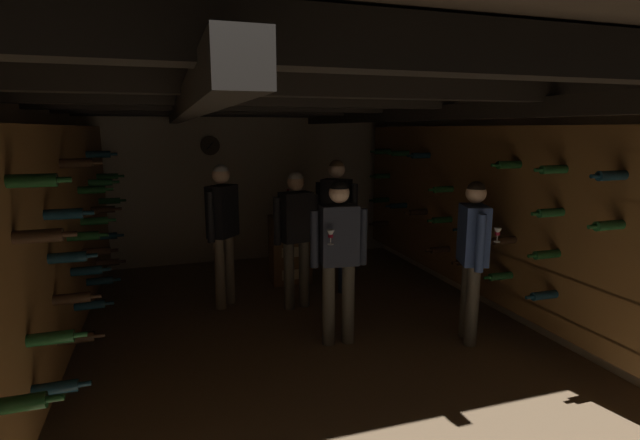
# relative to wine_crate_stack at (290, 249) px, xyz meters

# --- Properties ---
(ground_plane) EXTENTS (8.40, 8.40, 0.00)m
(ground_plane) POSITION_rel_wine_crate_stack_xyz_m (-0.33, -1.88, -0.45)
(ground_plane) COLOR #8C7051
(room_shell) EXTENTS (4.72, 6.52, 2.41)m
(room_shell) POSITION_rel_wine_crate_stack_xyz_m (-0.33, -1.61, 0.98)
(room_shell) COLOR beige
(room_shell) RESTS_ON ground_plane
(wine_crate_stack) EXTENTS (0.52, 0.35, 0.90)m
(wine_crate_stack) POSITION_rel_wine_crate_stack_xyz_m (0.00, 0.00, 0.00)
(wine_crate_stack) COLOR brown
(wine_crate_stack) RESTS_ON ground_plane
(display_bottle) EXTENTS (0.08, 0.08, 0.35)m
(display_bottle) POSITION_rel_wine_crate_stack_xyz_m (-0.02, 0.01, 0.59)
(display_bottle) COLOR #194723
(display_bottle) RESTS_ON wine_crate_stack
(person_host_center) EXTENTS (0.54, 0.33, 1.56)m
(person_host_center) POSITION_rel_wine_crate_stack_xyz_m (-0.03, -1.96, 0.49)
(person_host_center) COLOR #4C473D
(person_host_center) RESTS_ON ground_plane
(person_guest_far_left) EXTENTS (0.39, 0.46, 1.64)m
(person_guest_far_left) POSITION_rel_wine_crate_stack_xyz_m (-0.94, -0.62, 0.54)
(person_guest_far_left) COLOR brown
(person_guest_far_left) RESTS_ON ground_plane
(person_guest_mid_right) EXTENTS (0.32, 0.51, 1.55)m
(person_guest_mid_right) POSITION_rel_wine_crate_stack_xyz_m (1.18, -2.28, 0.48)
(person_guest_mid_right) COLOR #4C473D
(person_guest_mid_right) RESTS_ON ground_plane
(person_guest_rear_center) EXTENTS (0.53, 0.37, 1.56)m
(person_guest_rear_center) POSITION_rel_wine_crate_stack_xyz_m (-0.16, -0.93, 0.48)
(person_guest_rear_center) COLOR #4C473D
(person_guest_rear_center) RESTS_ON ground_plane
(person_guest_far_right) EXTENTS (0.46, 0.39, 1.65)m
(person_guest_far_right) POSITION_rel_wine_crate_stack_xyz_m (0.45, -0.55, 0.55)
(person_guest_far_right) COLOR #232D4C
(person_guest_far_right) RESTS_ON ground_plane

